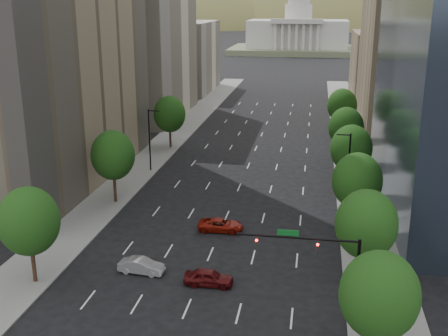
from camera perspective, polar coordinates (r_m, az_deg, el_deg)
The scene contains 23 objects.
sidewalk_left at distance 75.92m, azimuth -10.10°, elevation -1.30°, with size 6.00×200.00×0.15m, color slate.
sidewalk_right at distance 72.02m, azimuth 13.88°, elevation -2.57°, with size 6.00×200.00×0.15m, color slate.
midrise_cream_left at distance 116.12m, azimuth -7.95°, elevation 13.88°, with size 14.00×30.00×35.00m, color beige.
filler_left at distance 148.52m, azimuth -4.00°, elevation 11.37°, with size 14.00×26.00×18.00m, color beige.
parking_tan_right at distance 109.24m, azimuth 18.10°, elevation 11.71°, with size 14.00×30.00×30.00m, color #8C7759.
filler_right at distance 142.49m, azimuth 16.00°, elevation 10.12°, with size 14.00×26.00×16.00m, color #8C7759.
tree_right_0 at distance 37.81m, azimuth 15.74°, elevation -12.55°, with size 5.20×5.20×8.39m.
tree_right_1 at distance 47.52m, azimuth 14.48°, elevation -5.66°, with size 5.20×5.20×8.75m.
tree_right_2 at distance 58.80m, azimuth 13.58°, elevation -1.31°, with size 5.20×5.20×8.61m.
tree_right_3 at distance 70.21m, azimuth 13.00°, elevation 1.96°, with size 5.20×5.20×8.89m.
tree_right_4 at distance 83.89m, azimuth 12.49°, elevation 4.14°, with size 5.20×5.20×8.46m.
tree_right_5 at distance 99.50m, azimuth 12.10°, elevation 6.33°, with size 5.20×5.20×8.75m.
tree_left_0 at distance 49.46m, azimuth -19.51°, elevation -5.21°, with size 5.20×5.20×8.75m.
tree_left_1 at distance 66.55m, azimuth -11.40°, elevation 1.30°, with size 5.20×5.20×8.97m.
tree_left_2 at distance 90.68m, azimuth -5.64°, elevation 5.55°, with size 5.20×5.20×8.68m.
streetlight_rn at distance 65.65m, azimuth 12.67°, elevation -0.01°, with size 1.70×0.20×9.00m.
streetlight_ln at distance 78.53m, azimuth -7.66°, elevation 3.05°, with size 1.70×0.20×9.00m.
traffic_signal at distance 42.06m, azimuth 10.29°, elevation -9.31°, with size 9.12×0.40×7.38m.
capitol at distance 258.07m, azimuth 7.61°, elevation 13.59°, with size 60.00×40.00×35.20m.
foothills at distance 610.78m, azimuth 12.04°, elevation 10.95°, with size 720.00×413.00×263.00m.
car_maroon at distance 48.40m, azimuth -1.59°, elevation -11.23°, with size 1.72×4.27×1.45m, color #4B0C0E.
car_silver at distance 50.91m, azimuth -8.51°, elevation -9.97°, with size 1.45×4.17×1.37m, color #A8A7AD.
car_red_far at distance 58.91m, azimuth -0.34°, elevation -5.91°, with size 2.22×4.81×1.34m, color maroon.
Camera 1 is at (9.32, -7.76, 23.68)m, focal length 44.27 mm.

